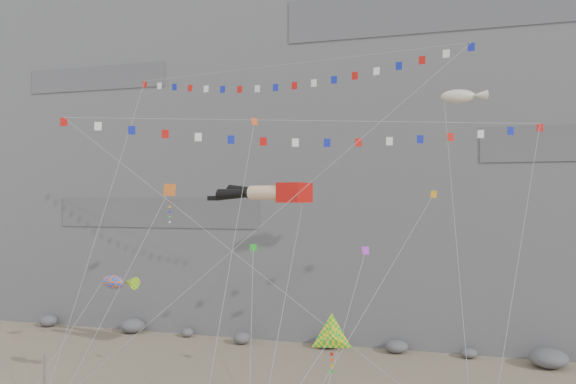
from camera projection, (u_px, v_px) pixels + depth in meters
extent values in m
cube|color=slate|center=(355.00, 99.00, 65.13)|extent=(80.00, 28.00, 50.00)
cube|color=red|center=(294.00, 193.00, 39.01)|extent=(2.16, 2.64, 1.38)
cylinder|color=beige|center=(265.00, 193.00, 39.37)|extent=(2.49, 1.50, 1.02)
sphere|color=black|center=(251.00, 193.00, 39.93)|extent=(0.93, 0.93, 0.93)
cone|color=black|center=(235.00, 194.00, 40.59)|extent=(2.90, 1.43, 0.95)
cube|color=black|center=(214.00, 198.00, 41.48)|extent=(0.97, 0.59, 0.34)
cylinder|color=beige|center=(274.00, 193.00, 40.58)|extent=(2.49, 1.50, 1.02)
sphere|color=black|center=(261.00, 193.00, 41.14)|extent=(0.93, 0.93, 0.93)
cone|color=black|center=(245.00, 191.00, 41.80)|extent=(2.92, 1.44, 1.02)
cube|color=black|center=(225.00, 193.00, 42.69)|extent=(0.97, 0.59, 0.34)
cylinder|color=gray|center=(277.00, 311.00, 32.41)|extent=(0.03, 0.03, 19.11)
cylinder|color=gray|center=(176.00, 222.00, 38.38)|extent=(0.03, 0.03, 29.18)
cylinder|color=gray|center=(389.00, 267.00, 33.36)|extent=(0.03, 0.03, 22.06)
cylinder|color=gray|center=(115.00, 296.00, 36.78)|extent=(0.03, 0.03, 16.32)
cylinder|color=gray|center=(67.00, 345.00, 36.25)|extent=(0.03, 0.03, 9.69)
cylinder|color=gray|center=(465.00, 247.00, 35.00)|extent=(0.03, 0.03, 23.34)
cylinder|color=gray|center=(231.00, 256.00, 35.80)|extent=(0.03, 0.03, 24.65)
cylinder|color=gray|center=(339.00, 346.00, 31.81)|extent=(0.03, 0.03, 13.82)
cylinder|color=gray|center=(251.00, 344.00, 31.90)|extent=(0.03, 0.03, 13.08)
cylinder|color=gray|center=(369.00, 305.00, 34.49)|extent=(0.03, 0.03, 21.72)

